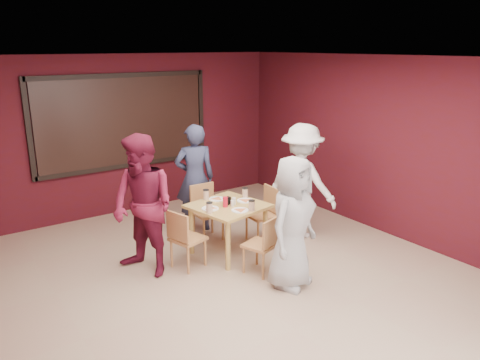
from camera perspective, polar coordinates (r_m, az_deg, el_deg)
floor at (r=6.06m, az=-0.49°, el=-12.87°), size 7.00×7.00×0.00m
window_blinds at (r=8.48m, az=-13.96°, el=6.93°), size 3.00×0.02×1.50m
dining_table at (r=6.71m, az=-1.46°, el=-3.77°), size 1.11×1.11×0.90m
chair_front at (r=6.20m, az=3.00°, el=-7.58°), size 0.49×0.49×0.80m
chair_back at (r=7.34m, az=-4.20°, el=-3.44°), size 0.43×0.43×0.85m
chair_left at (r=6.36m, az=-6.84°, el=-6.83°), size 0.49×0.49×0.83m
chair_right at (r=7.23m, az=3.13°, el=-3.77°), size 0.44×0.44×0.85m
diner_front at (r=5.80m, az=6.37°, el=-5.19°), size 0.95×0.78×1.68m
diner_back at (r=7.55m, az=-5.53°, el=0.23°), size 0.75×0.62×1.76m
diner_left at (r=6.17m, az=-11.71°, el=-3.16°), size 0.99×1.10×1.88m
diner_right at (r=7.32m, az=7.53°, el=-0.17°), size 0.96×1.30×1.80m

